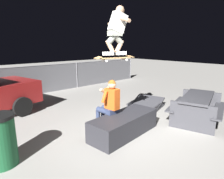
% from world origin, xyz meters
% --- Properties ---
extents(ground_plane, '(40.00, 40.00, 0.00)m').
position_xyz_m(ground_plane, '(0.00, 0.00, 0.00)').
color(ground_plane, gray).
extents(ledge_box_main, '(1.93, 0.88, 0.50)m').
position_xyz_m(ledge_box_main, '(-0.09, 0.06, 0.25)').
color(ledge_box_main, '#28282D').
rests_on(ledge_box_main, ground).
extents(person_sitting_on_ledge, '(0.60, 0.77, 1.33)m').
position_xyz_m(person_sitting_on_ledge, '(-0.23, 0.46, 0.74)').
color(person_sitting_on_ledge, '#2D3856').
rests_on(person_sitting_on_ledge, ground).
extents(skateboard, '(1.04, 0.40, 0.13)m').
position_xyz_m(skateboard, '(-0.05, 0.44, 1.83)').
color(skateboard, '#AD8451').
extents(skater_airborne, '(0.64, 0.88, 1.12)m').
position_xyz_m(skater_airborne, '(0.00, 0.43, 2.51)').
color(skater_airborne, white).
extents(kicker_ramp, '(1.52, 1.31, 0.39)m').
position_xyz_m(kicker_ramp, '(1.92, 1.00, 0.06)').
color(kicker_ramp, '#38383D').
rests_on(kicker_ramp, ground).
extents(picnic_table_back, '(2.00, 1.76, 0.75)m').
position_xyz_m(picnic_table_back, '(2.04, -0.73, 0.50)').
color(picnic_table_back, '#38383D').
rests_on(picnic_table_back, ground).
extents(trash_bin, '(0.55, 0.55, 0.96)m').
position_xyz_m(trash_bin, '(-2.62, 0.69, 0.48)').
color(trash_bin, '#19512D').
rests_on(trash_bin, ground).
extents(fence_back, '(12.05, 0.05, 1.27)m').
position_xyz_m(fence_back, '(0.00, 5.40, 0.68)').
color(fence_back, slate).
rests_on(fence_back, ground).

